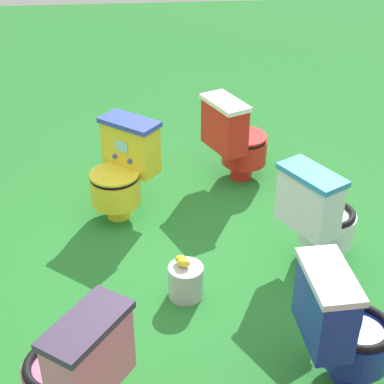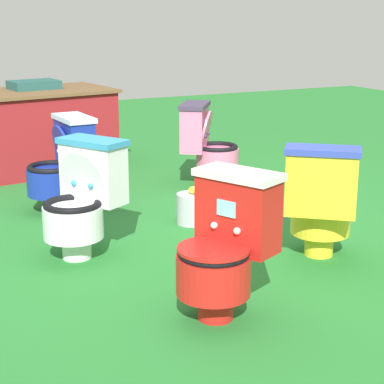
% 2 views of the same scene
% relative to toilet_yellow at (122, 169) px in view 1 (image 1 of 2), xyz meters
% --- Properties ---
extents(ground, '(14.00, 14.00, 0.00)m').
position_rel_toilet_yellow_xyz_m(ground, '(-0.40, 0.73, -0.37)').
color(ground, '#26752D').
extents(toilet_yellow, '(0.62, 0.64, 0.73)m').
position_rel_toilet_yellow_xyz_m(toilet_yellow, '(0.00, 0.00, 0.00)').
color(toilet_yellow, yellow).
rests_on(toilet_yellow, ground).
extents(toilet_red, '(0.61, 0.57, 0.73)m').
position_rel_toilet_yellow_xyz_m(toilet_red, '(-0.90, -0.42, 0.00)').
color(toilet_red, red).
rests_on(toilet_red, ground).
extents(toilet_white, '(0.63, 0.59, 0.73)m').
position_rel_toilet_yellow_xyz_m(toilet_white, '(-1.28, 0.72, 0.00)').
color(toilet_white, white).
rests_on(toilet_white, ground).
extents(toilet_pink, '(0.63, 0.61, 0.73)m').
position_rel_toilet_yellow_xyz_m(toilet_pink, '(0.20, 1.88, 0.00)').
color(toilet_pink, pink).
rests_on(toilet_pink, ground).
extents(toilet_blue, '(0.51, 0.44, 0.73)m').
position_rel_toilet_yellow_xyz_m(toilet_blue, '(-1.12, 1.71, 0.00)').
color(toilet_blue, '#192D9E').
rests_on(toilet_blue, ground).
extents(lemon_bucket, '(0.22, 0.22, 0.28)m').
position_rel_toilet_yellow_xyz_m(lemon_bucket, '(-0.39, 0.99, -0.25)').
color(lemon_bucket, '#B7B7BF').
rests_on(lemon_bucket, ground).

